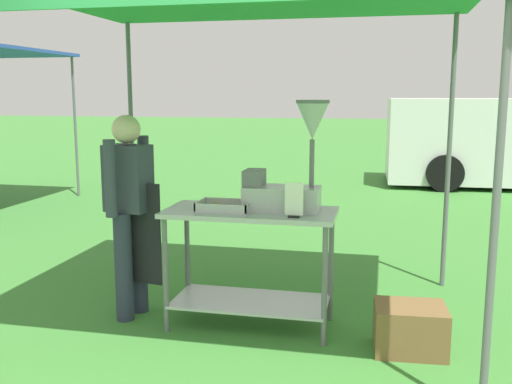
{
  "coord_description": "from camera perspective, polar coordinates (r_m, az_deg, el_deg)",
  "views": [
    {
      "loc": [
        0.72,
        -3.16,
        1.76
      ],
      "look_at": [
        -0.24,
        1.18,
        1.01
      ],
      "focal_mm": 40.72,
      "sensor_mm": 36.0,
      "label": 1
    }
  ],
  "objects": [
    {
      "name": "stall_canopy",
      "position": [
        4.4,
        -0.3,
        18.26
      ],
      "size": [
        3.27,
        2.53,
        2.51
      ],
      "color": "slate",
      "rests_on": "ground"
    },
    {
      "name": "donut_tray",
      "position": [
        4.31,
        -3.09,
        -1.56
      ],
      "size": [
        0.39,
        0.27,
        0.07
      ],
      "color": "#B7B7BC",
      "rests_on": "donut_cart"
    },
    {
      "name": "vendor",
      "position": [
        4.65,
        -12.3,
        -1.31
      ],
      "size": [
        0.46,
        0.54,
        1.61
      ],
      "color": "#2D3347",
      "rests_on": "ground"
    },
    {
      "name": "menu_sign",
      "position": [
        4.06,
        3.76,
        -1.06
      ],
      "size": [
        0.13,
        0.05,
        0.25
      ],
      "color": "black",
      "rests_on": "donut_cart"
    },
    {
      "name": "donut_fryer",
      "position": [
        4.27,
        3.3,
        1.96
      ],
      "size": [
        0.62,
        0.28,
        0.82
      ],
      "color": "#B7B7BC",
      "rests_on": "donut_cart"
    },
    {
      "name": "donut_cart",
      "position": [
        4.4,
        -0.57,
        -5.23
      ],
      "size": [
        1.28,
        0.59,
        0.91
      ],
      "color": "#B7B7BC",
      "rests_on": "ground"
    },
    {
      "name": "ground_plane",
      "position": [
        9.36,
        7.83,
        -1.4
      ],
      "size": [
        70.0,
        70.0,
        0.0
      ],
      "primitive_type": "plane",
      "color": "#3D7F33"
    },
    {
      "name": "supply_crate",
      "position": [
        4.26,
        14.88,
        -12.84
      ],
      "size": [
        0.51,
        0.41,
        0.33
      ],
      "color": "brown",
      "rests_on": "ground"
    }
  ]
}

